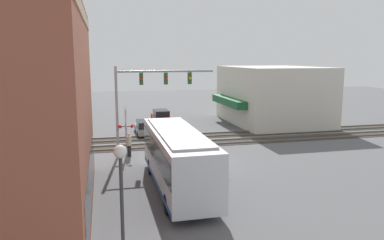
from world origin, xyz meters
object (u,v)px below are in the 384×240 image
streetlamp (122,201)px  pedestrian_at_crossing (129,145)px  crossing_signal (126,126)px  parked_car_red (161,116)px  parked_car_grey (145,128)px  city_bus (177,157)px

streetlamp → pedestrian_at_crossing: (16.10, -1.35, -1.87)m
crossing_signal → parked_car_red: crossing_signal is taller
streetlamp → parked_car_red: bearing=-11.1°
streetlamp → parked_car_red: size_ratio=0.99×
parked_car_grey → parked_car_red: (6.87, -2.60, 0.02)m
crossing_signal → parked_car_grey: (7.91, -2.35, -1.65)m
parked_car_grey → parked_car_red: parked_car_red is taller
city_bus → pedestrian_at_crossing: size_ratio=5.76×
city_bus → streetlamp: size_ratio=2.23×
pedestrian_at_crossing → city_bus: bearing=-164.5°
crossing_signal → parked_car_red: bearing=-18.5°
crossing_signal → pedestrian_at_crossing: (-0.24, -0.19, -1.37)m
city_bus → parked_car_red: city_bus is taller
city_bus → parked_car_grey: bearing=-0.0°
parked_car_grey → pedestrian_at_crossing: 8.44m
parked_car_red → streetlamp: bearing=168.9°
city_bus → parked_car_grey: size_ratio=2.20×
parked_car_grey → pedestrian_at_crossing: pedestrian_at_crossing is taller
pedestrian_at_crossing → crossing_signal: bearing=37.7°
parked_car_red → parked_car_grey: bearing=159.3°
crossing_signal → pedestrian_at_crossing: bearing=-142.3°
parked_car_red → pedestrian_at_crossing: bearing=162.4°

